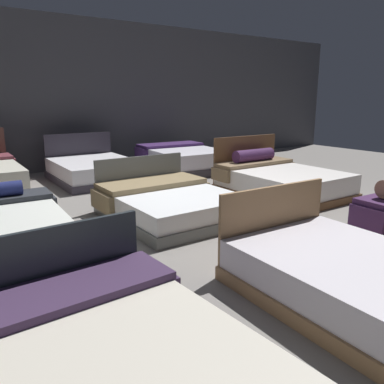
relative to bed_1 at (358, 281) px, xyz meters
The scene contains 7 objects.
ground_plane 2.87m from the bed_1, 90.43° to the left, with size 18.00×18.00×0.02m, color gray.
showroom_back_wall 7.82m from the bed_1, 90.16° to the left, with size 18.00×0.06×3.50m, color #47474C.
bed_1 is the anchor object (origin of this frame).
bed_4 2.98m from the bed_1, 90.67° to the left, with size 1.71×1.94×0.78m.
bed_5 3.78m from the bed_1, 53.03° to the left, with size 1.70×2.04×0.97m.
bed_7 6.04m from the bed_1, 89.95° to the left, with size 1.61×2.01×0.91m.
bed_8 6.37m from the bed_1, 70.10° to the left, with size 1.73×2.15×0.58m.
Camera 1 is at (-2.79, -4.52, 1.68)m, focal length 36.39 mm.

